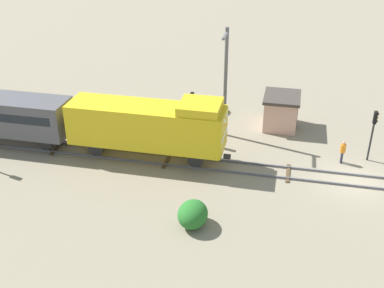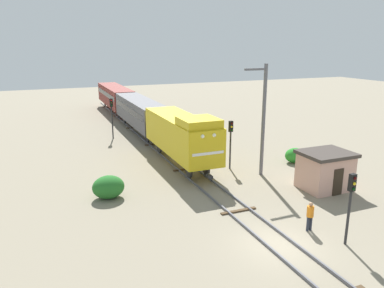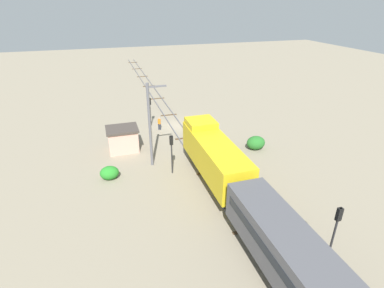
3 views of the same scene
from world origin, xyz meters
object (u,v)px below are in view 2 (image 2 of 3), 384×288
Objects in this scene: traffic_signal_far at (112,111)px; catenary_mast at (263,118)px; traffic_signal_mid at (231,136)px; traffic_signal_near at (351,196)px; relay_hut at (325,170)px; passenger_car_trailing at (115,95)px; passenger_car_leading at (140,111)px; locomotive at (181,134)px; worker_near_track at (310,214)px.

catenary_mast is at bearing -62.16° from traffic_signal_far.
traffic_signal_mid is 3.22m from catenary_mast.
relay_hut is at bearing 56.69° from traffic_signal_near.
passenger_car_trailing reaches higher than relay_hut.
traffic_signal_far is (-3.60, -1.74, 0.53)m from passenger_car_leading.
relay_hut is at bearing -49.85° from locomotive.
traffic_signal_far is at bearing -102.42° from passenger_car_trailing.
traffic_signal_near is at bearing -123.31° from relay_hut.
passenger_car_trailing is at bearing 90.00° from passenger_car_leading.
passenger_car_leading is 8.24× the size of worker_near_track.
traffic_signal_mid is at bearing -17.60° from worker_near_track.
passenger_car_trailing is (0.00, 14.60, 0.00)m from passenger_car_leading.
locomotive is 2.87× the size of traffic_signal_mid.
traffic_signal_near is at bearing -85.78° from passenger_car_trailing.
locomotive is at bearing 101.71° from traffic_signal_near.
locomotive is 2.63× the size of traffic_signal_far.
worker_near_track is (-0.80, 1.89, -1.69)m from traffic_signal_near.
passenger_car_trailing is 3.46× the size of traffic_signal_mid.
relay_hut is at bearing -57.85° from traffic_signal_mid.
passenger_car_leading is 4.00× the size of relay_hut.
worker_near_track is (6.00, -25.14, -2.06)m from traffic_signal_far.
locomotive reaches higher than worker_near_track.
passenger_car_trailing is at bearing 98.64° from catenary_mast.
traffic_signal_mid is 2.38× the size of worker_near_track.
traffic_signal_near is at bearing -83.65° from passenger_car_leading.
traffic_signal_mid is at bearing 124.84° from catenary_mast.
catenary_mast is 2.47× the size of relay_hut.
catenary_mast is (4.94, -32.52, 2.05)m from passenger_car_trailing.
worker_near_track is at bearing -86.69° from passenger_car_trailing.
traffic_signal_far is (-3.60, 11.59, 0.28)m from locomotive.
traffic_signal_mid is 1.15× the size of relay_hut.
passenger_car_trailing is 16.74m from traffic_signal_far.
traffic_signal_mid is (0.20, 13.07, 0.13)m from traffic_signal_near.
passenger_car_leading is at bearing -7.38° from worker_near_track.
relay_hut is (4.10, -6.52, -1.42)m from traffic_signal_mid.
relay_hut reaches higher than worker_near_track.
catenary_mast reaches higher than passenger_car_trailing.
relay_hut is (7.50, -8.89, -1.38)m from locomotive.
traffic_signal_far reaches higher than passenger_car_leading.
passenger_car_trailing is at bearing 101.51° from relay_hut.
locomotive reaches higher than passenger_car_trailing.
traffic_signal_far reaches higher than traffic_signal_mid.
passenger_car_leading reaches higher than worker_near_track.
passenger_car_leading is (0.00, 13.34, -0.25)m from locomotive.
worker_near_track is (2.40, -13.54, -1.78)m from locomotive.
worker_near_track is at bearing -84.90° from passenger_car_leading.
traffic_signal_near is 11.15m from catenary_mast.
traffic_signal_mid is 7.83m from relay_hut.
traffic_signal_mid is at bearing -34.85° from locomotive.
traffic_signal_near is 1.10× the size of relay_hut.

